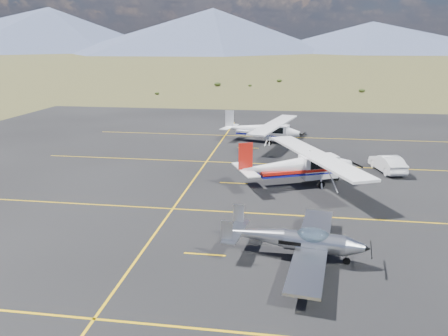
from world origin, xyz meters
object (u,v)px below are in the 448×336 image
(aircraft_plain, at_px, (263,129))
(sedan, at_px, (387,163))
(aircraft_low_wing, at_px, (298,240))
(aircraft_cessna, at_px, (299,165))

(aircraft_plain, height_order, sedan, aircraft_plain)
(aircraft_low_wing, xyz_separation_m, sedan, (7.05, 15.34, -0.24))
(aircraft_low_wing, xyz_separation_m, aircraft_cessna, (0.21, 11.12, 0.52))
(aircraft_cessna, height_order, sedan, aircraft_cessna)
(aircraft_low_wing, height_order, aircraft_plain, aircraft_plain)
(aircraft_low_wing, relative_size, aircraft_plain, 0.75)
(aircraft_cessna, relative_size, sedan, 3.05)
(aircraft_cessna, bearing_deg, aircraft_plain, 80.17)
(aircraft_cessna, bearing_deg, sedan, 8.01)
(aircraft_cessna, relative_size, aircraft_plain, 1.05)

